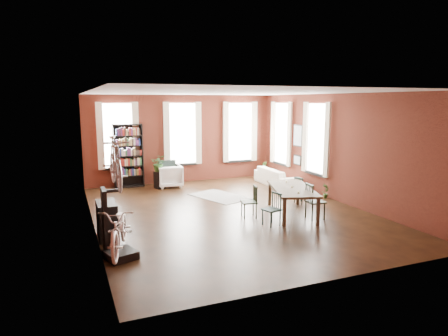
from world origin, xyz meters
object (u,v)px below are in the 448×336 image
dining_chair_b (249,202)px  dining_chair_c (315,201)px  dining_table (292,201)px  plant_stand (160,180)px  console_table (107,220)px  dining_chair_d (302,190)px  cream_sofa (277,174)px  white_armchair (170,175)px  bookshelf (128,156)px  bicycle_floor (119,207)px  bike_trainer (121,255)px  dining_chair_a (271,209)px

dining_chair_b → dining_chair_c: size_ratio=0.91×
dining_table → dining_chair_b: bearing=-170.2°
plant_stand → console_table: bearing=-115.8°
dining_chair_b → dining_chair_d: bearing=121.4°
dining_chair_d → cream_sofa: size_ratio=0.38×
white_armchair → console_table: (-2.58, -4.64, -0.02)m
cream_sofa → plant_stand: (-4.02, 1.06, -0.11)m
dining_chair_c → bookshelf: 6.88m
dining_chair_c → bicycle_floor: size_ratio=0.53×
bookshelf → console_table: bookshelf is taller
dining_table → bicycle_floor: bicycle_floor is taller
dining_chair_d → bike_trainer: size_ratio=1.47×
dining_table → dining_chair_d: size_ratio=2.75×
bicycle_floor → dining_chair_b: bearing=39.9°
cream_sofa → plant_stand: bearing=75.3°
dining_chair_a → bookshelf: bearing=-169.7°
dining_chair_b → bookshelf: 5.49m
bookshelf → bike_trainer: 6.70m
bookshelf → white_armchair: bookshelf is taller
dining_chair_c → white_armchair: dining_chair_c is taller
cream_sofa → console_table: (-6.23, -3.50, -0.01)m
dining_table → bicycle_floor: bearing=-144.6°
dining_chair_a → dining_chair_d: (1.86, 1.56, -0.01)m
dining_chair_b → white_armchair: bearing=-155.7°
console_table → bike_trainer: bearing=-85.4°
bike_trainer → plant_stand: plant_stand is taller
plant_stand → cream_sofa: bearing=-14.7°
dining_chair_c → white_armchair: size_ratio=1.08×
dining_table → dining_chair_c: (0.34, -0.57, 0.09)m
cream_sofa → bike_trainer: cream_sofa is taller
dining_chair_c → dining_chair_d: dining_chair_c is taller
bike_trainer → bicycle_floor: bearing=-79.1°
dining_chair_b → bicycle_floor: size_ratio=0.48×
console_table → bicycle_floor: size_ratio=0.46×
dining_chair_d → plant_stand: bearing=28.4°
dining_chair_c → white_armchair: (-2.49, 5.14, -0.03)m
dining_chair_d → cream_sofa: (0.59, 2.50, 0.02)m
white_armchair → bike_trainer: white_armchair is taller
dining_chair_c → bookshelf: bearing=38.8°
dining_chair_c → dining_chair_d: (0.57, 1.50, -0.07)m
console_table → bicycle_floor: (0.11, -1.34, 0.62)m
dining_table → white_armchair: white_armchair is taller
dining_chair_c → bike_trainer: size_ratio=1.71×
white_armchair → bicycle_floor: bicycle_floor is taller
dining_table → dining_chair_b: (-1.17, 0.17, 0.05)m
dining_chair_d → console_table: (-5.64, -1.00, 0.01)m
dining_chair_b → dining_chair_d: (2.08, 0.75, -0.02)m
dining_chair_c → white_armchair: 5.71m
white_armchair → cream_sofa: size_ratio=0.41×
bookshelf → bicycle_floor: bookshelf is taller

